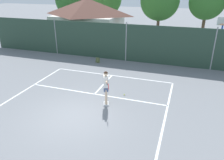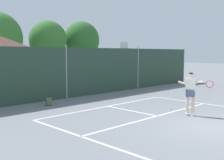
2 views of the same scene
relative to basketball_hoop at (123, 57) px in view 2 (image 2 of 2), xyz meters
The scene contains 7 objects.
ground_plane 13.25m from the basketball_hoop, 122.67° to the right, with size 120.00×120.00×0.00m, color slate.
court_markings 12.72m from the basketball_hoop, 124.27° to the right, with size 8.30×11.10×0.01m.
chainlink_fence 7.37m from the basketball_hoop, 164.24° to the right, with size 26.09×0.09×3.13m.
basketball_hoop is the anchor object (origin of this frame).
tennis_player 11.25m from the basketball_hoop, 122.36° to the right, with size 0.68×1.32×1.85m.
tennis_ball 10.00m from the basketball_hoop, 123.68° to the right, with size 0.07×0.07×0.07m, color #CCE033.
backpack_olive 9.83m from the basketball_hoop, 160.28° to the right, with size 0.32×0.31×0.46m.
Camera 2 is at (-9.45, -4.33, 2.65)m, focal length 44.36 mm.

